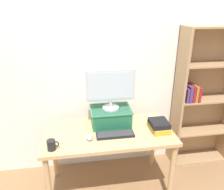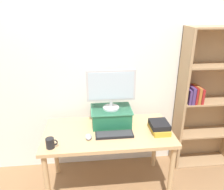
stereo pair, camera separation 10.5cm
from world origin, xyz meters
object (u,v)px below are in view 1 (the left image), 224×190
object	(u,v)px
riser_box	(111,116)
computer_mouse	(90,137)
bookshelf_unit	(204,98)
coffee_mug	(52,145)
computer_monitor	(111,88)
keyboard	(115,134)
book_stack	(159,125)
desk	(108,138)

from	to	relation	value
riser_box	computer_mouse	size ratio (longest dim) A/B	4.16
riser_box	computer_mouse	distance (m)	0.37
bookshelf_unit	coffee_mug	distance (m)	1.87
computer_monitor	coffee_mug	size ratio (longest dim) A/B	4.69
riser_box	keyboard	xyz separation A→B (m)	(0.01, -0.25, -0.08)
bookshelf_unit	computer_monitor	distance (m)	1.23
keyboard	book_stack	size ratio (longest dim) A/B	1.43
computer_mouse	coffee_mug	world-z (taller)	coffee_mug
computer_monitor	book_stack	size ratio (longest dim) A/B	1.93
book_stack	computer_mouse	bearing A→B (deg)	-175.31
desk	riser_box	xyz separation A→B (m)	(0.05, 0.15, 0.18)
computer_monitor	coffee_mug	xyz separation A→B (m)	(-0.59, -0.38, -0.37)
riser_box	desk	bearing A→B (deg)	-107.01
computer_monitor	computer_mouse	world-z (taller)	computer_monitor
bookshelf_unit	riser_box	xyz separation A→B (m)	(-1.19, -0.19, -0.05)
keyboard	computer_mouse	world-z (taller)	computer_mouse
computer_monitor	computer_mouse	bearing A→B (deg)	-133.06
keyboard	coffee_mug	size ratio (longest dim) A/B	3.49
computer_mouse	coffee_mug	size ratio (longest dim) A/B	0.97
computer_monitor	keyboard	world-z (taller)	computer_monitor
computer_monitor	book_stack	xyz separation A→B (m)	(0.47, -0.21, -0.37)
computer_mouse	book_stack	world-z (taller)	book_stack
riser_box	keyboard	bearing A→B (deg)	-88.28
desk	keyboard	bearing A→B (deg)	-59.58
desk	computer_mouse	size ratio (longest dim) A/B	12.64
computer_monitor	book_stack	world-z (taller)	computer_monitor
desk	computer_mouse	world-z (taller)	computer_mouse
book_stack	coffee_mug	world-z (taller)	book_stack
coffee_mug	riser_box	bearing A→B (deg)	32.96
keyboard	desk	bearing A→B (deg)	120.42
riser_box	coffee_mug	bearing A→B (deg)	-147.04
desk	book_stack	distance (m)	0.54
keyboard	coffee_mug	world-z (taller)	coffee_mug
computer_mouse	desk	bearing A→B (deg)	29.29
desk	keyboard	world-z (taller)	keyboard
riser_box	coffee_mug	size ratio (longest dim) A/B	4.02
computer_mouse	coffee_mug	xyz separation A→B (m)	(-0.34, -0.12, 0.03)
desk	computer_mouse	distance (m)	0.25
computer_mouse	coffee_mug	distance (m)	0.36
coffee_mug	computer_monitor	bearing A→B (deg)	32.86
coffee_mug	bookshelf_unit	bearing A→B (deg)	17.73
computer_mouse	book_stack	xyz separation A→B (m)	(0.72, 0.06, 0.03)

